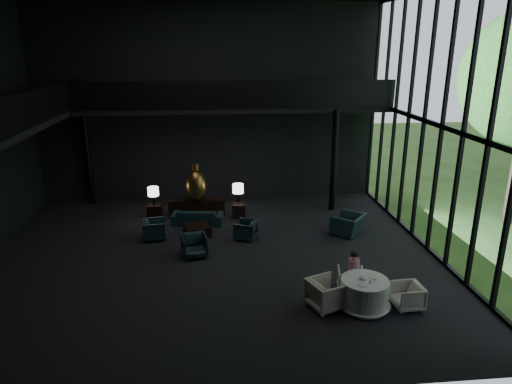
{
  "coord_description": "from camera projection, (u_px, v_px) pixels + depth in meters",
  "views": [
    {
      "loc": [
        0.11,
        -12.99,
        6.28
      ],
      "look_at": [
        1.4,
        0.5,
        1.95
      ],
      "focal_mm": 32.0,
      "sensor_mm": 36.0,
      "label": 1
    }
  ],
  "objects": [
    {
      "name": "dining_chair_east",
      "position": [
        407.0,
        296.0,
        11.41
      ],
      "size": [
        0.6,
        0.64,
        0.63
      ],
      "primitive_type": "imported",
      "rotation": [
        0.0,
        0.0,
        -1.52
      ],
      "color": "silver",
      "rests_on": "floor"
    },
    {
      "name": "mezzanine_back",
      "position": [
        235.0,
        108.0,
        17.83
      ],
      "size": [
        12.0,
        2.0,
        0.25
      ],
      "primitive_type": "cube",
      "color": "black",
      "rests_on": "wall_back"
    },
    {
      "name": "child",
      "position": [
        354.0,
        263.0,
        12.16
      ],
      "size": [
        0.3,
        0.3,
        0.64
      ],
      "rotation": [
        0.0,
        0.0,
        3.14
      ],
      "color": "#E8AFC3",
      "rests_on": "dining_chair_north"
    },
    {
      "name": "cereal_bowl",
      "position": [
        362.0,
        278.0,
        11.34
      ],
      "size": [
        0.17,
        0.17,
        0.08
      ],
      "primitive_type": "ellipsoid",
      "color": "white",
      "rests_on": "dining_table"
    },
    {
      "name": "cream_pot",
      "position": [
        370.0,
        282.0,
        11.14
      ],
      "size": [
        0.06,
        0.06,
        0.07
      ],
      "primitive_type": "cylinder",
      "rotation": [
        0.0,
        0.0,
        -0.02
      ],
      "color": "#99999E",
      "rests_on": "dining_table"
    },
    {
      "name": "sofa",
      "position": [
        197.0,
        215.0,
        16.88
      ],
      "size": [
        1.75,
        0.72,
        0.67
      ],
      "primitive_type": "imported",
      "rotation": [
        0.0,
        0.0,
        3.01
      ],
      "color": "#112532",
      "rests_on": "floor"
    },
    {
      "name": "table_lamp_left",
      "position": [
        153.0,
        192.0,
        17.12
      ],
      "size": [
        0.41,
        0.41,
        0.69
      ],
      "color": "black",
      "rests_on": "side_table_left"
    },
    {
      "name": "column_nw",
      "position": [
        88.0,
        157.0,
        18.56
      ],
      "size": [
        0.24,
        0.24,
        4.0
      ],
      "primitive_type": "cylinder",
      "color": "black",
      "rests_on": "floor"
    },
    {
      "name": "coffee_cup",
      "position": [
        375.0,
        279.0,
        11.29
      ],
      "size": [
        0.09,
        0.09,
        0.06
      ],
      "primitive_type": "cylinder",
      "rotation": [
        0.0,
        0.0,
        0.05
      ],
      "color": "white",
      "rests_on": "saucer"
    },
    {
      "name": "dining_chair_west",
      "position": [
        326.0,
        291.0,
        11.38
      ],
      "size": [
        1.09,
        1.12,
        0.9
      ],
      "primitive_type": "imported",
      "rotation": [
        0.0,
        0.0,
        1.95
      ],
      "color": "beige",
      "rests_on": "floor"
    },
    {
      "name": "side_table_right",
      "position": [
        239.0,
        210.0,
        17.54
      ],
      "size": [
        0.48,
        0.48,
        0.53
      ],
      "primitive_type": "cube",
      "color": "black",
      "rests_on": "floor"
    },
    {
      "name": "saucer",
      "position": [
        376.0,
        282.0,
        11.21
      ],
      "size": [
        0.14,
        0.14,
        0.01
      ],
      "primitive_type": "cylinder",
      "rotation": [
        0.0,
        0.0,
        0.01
      ],
      "color": "white",
      "rests_on": "dining_table"
    },
    {
      "name": "dining_chair_north",
      "position": [
        350.0,
        280.0,
        12.21
      ],
      "size": [
        0.7,
        0.67,
        0.62
      ],
      "primitive_type": "imported",
      "rotation": [
        0.0,
        0.0,
        2.94
      ],
      "color": "beige",
      "rests_on": "floor"
    },
    {
      "name": "lounge_armchair_west",
      "position": [
        155.0,
        229.0,
        15.49
      ],
      "size": [
        0.74,
        0.79,
        0.74
      ],
      "primitive_type": "imported",
      "rotation": [
        0.0,
        0.0,
        1.67
      ],
      "color": "#102730",
      "rests_on": "floor"
    },
    {
      "name": "curtain_wall",
      "position": [
        442.0,
        126.0,
        13.63
      ],
      "size": [
        0.2,
        12.0,
        8.0
      ],
      "primitive_type": null,
      "color": "black",
      "rests_on": "ground"
    },
    {
      "name": "floor",
      "position": [
        213.0,
        258.0,
        14.22
      ],
      "size": [
        14.0,
        12.0,
        0.02
      ],
      "primitive_type": "cube",
      "color": "black",
      "rests_on": "ground"
    },
    {
      "name": "bronze_urn",
      "position": [
        196.0,
        185.0,
        17.21
      ],
      "size": [
        0.77,
        0.77,
        1.44
      ],
      "color": "olive",
      "rests_on": "console"
    },
    {
      "name": "railing_back",
      "position": [
        236.0,
        95.0,
        16.7
      ],
      "size": [
        12.0,
        0.06,
        1.0
      ],
      "primitive_type": "cube",
      "color": "black",
      "rests_on": "mezzanine_back"
    },
    {
      "name": "column_ne",
      "position": [
        334.0,
        161.0,
        17.84
      ],
      "size": [
        0.24,
        0.24,
        4.0
      ],
      "primitive_type": "cylinder",
      "color": "black",
      "rests_on": "floor"
    },
    {
      "name": "railing_left",
      "position": [
        23.0,
        111.0,
        12.36
      ],
      "size": [
        0.06,
        12.0,
        1.0
      ],
      "primitive_type": "cube",
      "color": "black",
      "rests_on": "mezzanine_left"
    },
    {
      "name": "side_table_left",
      "position": [
        155.0,
        211.0,
        17.4
      ],
      "size": [
        0.51,
        0.51,
        0.56
      ],
      "primitive_type": "cube",
      "color": "black",
      "rests_on": "floor"
    },
    {
      "name": "table_lamp_right",
      "position": [
        238.0,
        189.0,
        17.52
      ],
      "size": [
        0.43,
        0.43,
        0.72
      ],
      "color": "black",
      "rests_on": "side_table_right"
    },
    {
      "name": "console",
      "position": [
        197.0,
        208.0,
        17.61
      ],
      "size": [
        2.13,
        0.48,
        0.68
      ],
      "primitive_type": "cube",
      "color": "black",
      "rests_on": "floor"
    },
    {
      "name": "lounge_armchair_south",
      "position": [
        194.0,
        245.0,
        14.21
      ],
      "size": [
        0.86,
        0.82,
        0.77
      ],
      "primitive_type": "imported",
      "rotation": [
        0.0,
        0.0,
        0.18
      ],
      "color": "#142C30",
      "rests_on": "floor"
    },
    {
      "name": "wall_back",
      "position": [
        209.0,
        105.0,
        18.69
      ],
      "size": [
        14.0,
        0.04,
        8.0
      ],
      "primitive_type": "cube",
      "color": "black",
      "rests_on": "ground"
    },
    {
      "name": "coffee_table",
      "position": [
        197.0,
        230.0,
        15.84
      ],
      "size": [
        1.01,
        1.01,
        0.36
      ],
      "primitive_type": "cube",
      "rotation": [
        0.0,
        0.0,
        0.29
      ],
      "color": "black",
      "rests_on": "floor"
    },
    {
      "name": "dining_table",
      "position": [
        364.0,
        295.0,
        11.45
      ],
      "size": [
        1.35,
        1.35,
        0.75
      ],
      "color": "white",
      "rests_on": "floor"
    },
    {
      "name": "lounge_armchair_east",
      "position": [
        246.0,
        230.0,
        15.51
      ],
      "size": [
        0.78,
        0.81,
        0.65
      ],
      "primitive_type": "imported",
      "rotation": [
        0.0,
        0.0,
        -1.95
      ],
      "color": "black",
      "rests_on": "floor"
    },
    {
      "name": "plate_a",
      "position": [
        362.0,
        285.0,
        11.08
      ],
      "size": [
        0.3,
        0.3,
        0.02
      ],
      "primitive_type": "cylinder",
      "rotation": [
        0.0,
        0.0,
        0.2
      ],
      "color": "white",
      "rests_on": "dining_table"
    },
    {
      "name": "window_armchair",
      "position": [
        348.0,
        221.0,
        15.89
      ],
      "size": [
        1.27,
        1.33,
        0.98
      ],
      "primitive_type": "imported",
      "rotation": [
        0.0,
        0.0,
        -2.25
      ],
      "color": "black",
      "rests_on": "floor"
    },
    {
      "name": "plate_b",
      "position": [
        372.0,
        276.0,
        11.47
      ],
      "size": [
        0.28,
        0.28,
        0.02
      ],
      "primitive_type": "cylinder",
      "rotation": [
        0.0,
        0.0,
        0.2
      ],
      "color": "white",
      "rests_on": "dining_table"
    },
    {
      "name": "wall_front",
      "position": [
        208.0,
        195.0,
        7.31
      ],
      "size": [
        14.0,
        0.04,
        8.0
      ],
      "primitive_type": "cube",
      "color": "black",
      "rests_on": "ground"
    }
  ]
}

